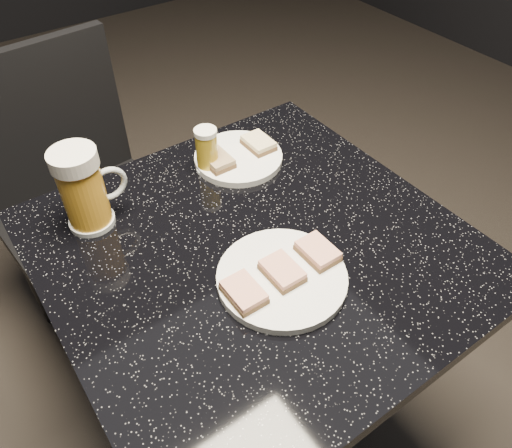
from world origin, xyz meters
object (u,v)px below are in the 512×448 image
object	(u,v)px
table	(256,324)
beer_tumbler	(207,151)
plate_small	(238,158)
beer_mug	(84,189)
chair	(81,198)
plate_large	(282,278)

from	to	relation	value
table	beer_tumbler	size ratio (longest dim) A/B	7.65
plate_small	beer_mug	world-z (taller)	beer_mug
table	chair	distance (m)	0.62
beer_tumbler	chair	distance (m)	0.52
beer_tumbler	chair	size ratio (longest dim) A/B	0.11
plate_large	chair	distance (m)	0.75
table	chair	bearing A→B (deg)	103.96
beer_tumbler	chair	bearing A→B (deg)	117.20
plate_small	beer_mug	xyz separation A→B (m)	(-0.32, -0.00, 0.07)
beer_tumbler	table	bearing A→B (deg)	-100.41
chair	beer_mug	bearing A→B (deg)	-98.87
plate_small	beer_mug	size ratio (longest dim) A/B	1.17
plate_small	beer_mug	bearing A→B (deg)	-179.46
plate_large	plate_small	bearing A→B (deg)	68.39
plate_large	table	size ratio (longest dim) A/B	0.29
beer_mug	chair	size ratio (longest dim) A/B	0.18
beer_tumbler	beer_mug	bearing A→B (deg)	-177.42
table	chair	xyz separation A→B (m)	(-0.15, 0.61, -0.01)
plate_small	chair	size ratio (longest dim) A/B	0.21
table	beer_tumbler	xyz separation A→B (m)	(0.04, 0.23, 0.29)
chair	table	bearing A→B (deg)	-76.04
beer_tumbler	plate_small	bearing A→B (deg)	-6.91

